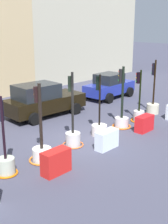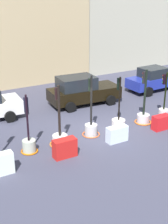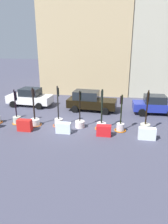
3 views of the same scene
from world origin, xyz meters
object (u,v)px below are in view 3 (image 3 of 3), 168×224
(traffic_light_3, at_px, (59,120))
(car_blue_estate, at_px, (155,105))
(traffic_light_6, at_px, (120,125))
(car_black_sedan, at_px, (90,101))
(construction_barrier_2, at_px, (63,128))
(construction_barrier_3, at_px, (104,131))
(traffic_light_4, at_px, (80,121))
(car_white_van, at_px, (30,97))
(traffic_light_2, at_px, (35,120))
(traffic_light_5, at_px, (101,123))
(construction_barrier_1, at_px, (25,125))
(traffic_light_7, at_px, (145,125))
(traffic_light_1, at_px, (17,118))
(construction_barrier_4, at_px, (147,134))

(traffic_light_3, distance_m, car_blue_estate, 8.72)
(traffic_light_6, bearing_deg, car_black_sedan, 122.73)
(construction_barrier_2, distance_m, car_black_sedan, 5.58)
(construction_barrier_3, bearing_deg, traffic_light_3, 160.71)
(traffic_light_4, distance_m, car_white_van, 7.60)
(traffic_light_3, bearing_deg, traffic_light_4, -1.22)
(traffic_light_2, relative_size, car_white_van, 0.65)
(traffic_light_2, xyz_separation_m, traffic_light_6, (6.51, 0.01, 0.00))
(traffic_light_2, distance_m, traffic_light_3, 1.85)
(traffic_light_5, distance_m, car_blue_estate, 6.11)
(traffic_light_2, height_order, construction_barrier_2, traffic_light_2)
(construction_barrier_2, bearing_deg, traffic_light_3, 119.50)
(traffic_light_6, xyz_separation_m, construction_barrier_1, (-6.82, -1.14, -0.03))
(traffic_light_3, distance_m, construction_barrier_3, 3.76)
(traffic_light_6, bearing_deg, traffic_light_2, -179.95)
(traffic_light_7, relative_size, car_blue_estate, 0.77)
(construction_barrier_1, relative_size, car_black_sedan, 0.23)
(traffic_light_1, relative_size, car_blue_estate, 0.70)
(traffic_light_1, relative_size, traffic_light_4, 0.97)
(car_blue_estate, bearing_deg, traffic_light_5, -135.86)
(traffic_light_1, distance_m, construction_barrier_2, 4.21)
(traffic_light_1, xyz_separation_m, car_blue_estate, (11.01, 4.27, 0.38))
(traffic_light_7, xyz_separation_m, construction_barrier_1, (-8.57, -1.36, -0.08))
(traffic_light_6, distance_m, construction_barrier_2, 4.10)
(traffic_light_5, height_order, traffic_light_7, traffic_light_7)
(traffic_light_2, distance_m, construction_barrier_4, 8.31)
(construction_barrier_1, xyz_separation_m, car_white_van, (-2.14, 6.01, 0.43))
(traffic_light_5, relative_size, traffic_light_6, 1.11)
(car_blue_estate, bearing_deg, construction_barrier_2, -142.18)
(construction_barrier_3, xyz_separation_m, car_white_van, (-7.84, 5.91, 0.47))
(traffic_light_5, distance_m, traffic_light_7, 3.14)
(traffic_light_6, distance_m, construction_barrier_4, 2.06)
(traffic_light_3, height_order, construction_barrier_2, traffic_light_3)
(construction_barrier_2, distance_m, construction_barrier_3, 2.84)
(traffic_light_1, height_order, car_black_sedan, traffic_light_1)
(construction_barrier_3, distance_m, car_white_van, 9.83)
(traffic_light_6, distance_m, traffic_light_7, 1.77)
(car_white_van, bearing_deg, construction_barrier_1, -70.37)
(traffic_light_1, relative_size, construction_barrier_4, 2.44)
(traffic_light_3, relative_size, construction_barrier_3, 3.15)
(car_white_van, bearing_deg, traffic_light_4, -38.29)
(car_blue_estate, xyz_separation_m, car_black_sedan, (-5.81, 0.03, 0.08))
(traffic_light_1, bearing_deg, traffic_light_5, 0.20)
(traffic_light_3, height_order, traffic_light_4, traffic_light_3)
(traffic_light_1, height_order, construction_barrier_1, traffic_light_1)
(construction_barrier_4, bearing_deg, traffic_light_7, 88.77)
(construction_barrier_1, bearing_deg, traffic_light_1, 134.58)
(traffic_light_4, height_order, construction_barrier_2, traffic_light_4)
(construction_barrier_2, bearing_deg, traffic_light_6, 14.99)
(traffic_light_2, distance_m, construction_barrier_1, 1.18)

